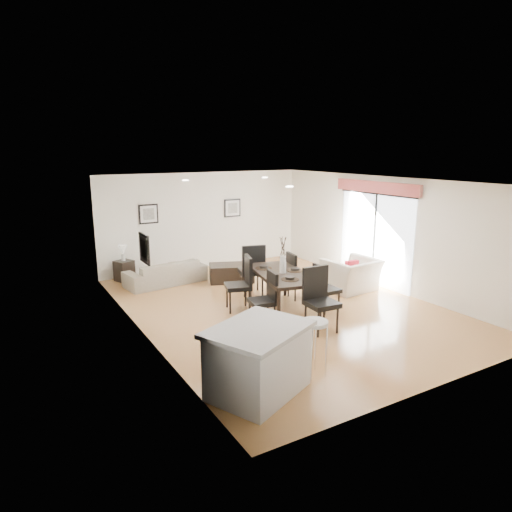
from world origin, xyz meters
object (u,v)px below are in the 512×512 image
dining_chair_wfar (243,280)px  kitchen_island (258,360)px  sofa (166,273)px  dining_table (283,277)px  dining_chair_efar (296,273)px  dining_chair_foot (252,267)px  dining_chair_head (319,295)px  bar_stool (314,329)px  dining_chair_wnear (267,295)px  side_table (124,271)px  dining_chair_enear (324,285)px  coffee_table (231,273)px  armchair (352,275)px

dining_chair_wfar → kitchen_island: bearing=-7.4°
sofa → dining_table: dining_table is taller
dining_chair_efar → dining_chair_foot: bearing=55.8°
dining_chair_head → bar_stool: size_ratio=1.38×
dining_table → dining_chair_efar: bearing=48.5°
dining_table → kitchen_island: bearing=-116.7°
dining_chair_wnear → side_table: size_ratio=1.97×
dining_chair_enear → side_table: size_ratio=1.91×
dining_chair_wnear → dining_chair_wfar: (0.01, 0.98, 0.06)m
dining_chair_wfar → coffee_table: dining_chair_wfar is taller
sofa → dining_chair_wnear: bearing=94.2°
dining_table → dining_chair_foot: size_ratio=1.77×
dining_table → side_table: size_ratio=4.02×
dining_chair_foot → kitchen_island: (-2.10, -3.83, -0.18)m
dining_chair_foot → coffee_table: size_ratio=1.10×
dining_chair_foot → bar_stool: (-1.14, -3.83, 0.08)m
dining_table → dining_chair_head: (0.01, -1.21, -0.07)m
dining_chair_head → dining_chair_foot: size_ratio=1.00×
armchair → dining_chair_wfar: bearing=-7.2°
dining_chair_efar → dining_chair_foot: (-0.73, 0.71, 0.08)m
coffee_table → bar_stool: size_ratio=1.26×
dining_chair_wnear → kitchen_island: (-1.43, -2.11, -0.10)m
armchair → dining_chair_wnear: 3.03m
dining_chair_wnear → coffee_table: bearing=176.2°
dining_chair_head → coffee_table: (0.07, 3.70, -0.45)m
dining_chair_wfar → dining_chair_efar: 1.40m
coffee_table → dining_chair_wfar: bearing=-90.0°
dining_chair_efar → armchair: bearing=-86.8°
kitchen_island → bar_stool: (0.96, -0.00, 0.26)m
dining_table → coffee_table: dining_table is taller
dining_chair_foot → kitchen_island: 4.38m
armchair → coffee_table: bearing=-49.9°
sofa → kitchen_island: size_ratio=1.18×
dining_chair_head → kitchen_island: size_ratio=0.71×
dining_chair_wfar → coffee_table: size_ratio=1.05×
dining_chair_wfar → kitchen_island: 3.40m
dining_chair_efar → kitchen_island: size_ratio=0.62×
dining_table → dining_chair_wnear: 0.88m
sofa → coffee_table: sofa is taller
dining_chair_head → side_table: 5.64m
dining_chair_wnear → dining_chair_efar: 1.73m
sofa → bar_stool: bar_stool is taller
dining_chair_foot → kitchen_island: bearing=76.8°
coffee_table → side_table: bearing=169.9°
dining_chair_wnear → dining_chair_enear: dining_chair_wnear is taller
dining_chair_wfar → coffee_table: bearing=176.7°
sofa → armchair: bearing=135.1°
armchair → side_table: armchair is taller
armchair → dining_chair_head: bearing=30.5°
dining_chair_efar → bar_stool: bearing=159.1°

